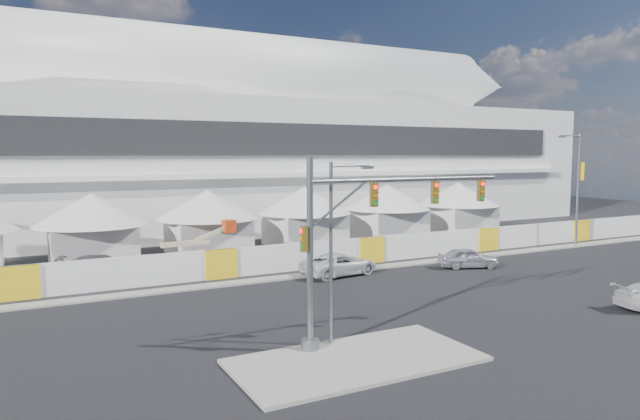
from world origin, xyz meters
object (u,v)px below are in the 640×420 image
pickup_curb (339,264)px  lot_car_b (517,230)px  lot_car_a (498,233)px  lot_car_c (102,267)px  traffic_mast (353,241)px  boom_lift (179,257)px  streetlight_curb (577,181)px  streetlight_median (335,240)px  sedan_silver (468,258)px

pickup_curb → lot_car_b: (24.66, 7.19, -0.02)m
lot_car_a → pickup_curb: bearing=126.6°
lot_car_c → traffic_mast: (8.01, -19.08, 3.81)m
boom_lift → streetlight_curb: bearing=-14.0°
lot_car_b → streetlight_median: size_ratio=0.56×
sedan_silver → traffic_mast: traffic_mast is taller
lot_car_b → streetlight_median: (-32.01, -19.66, 3.92)m
lot_car_c → boom_lift: bearing=-65.6°
lot_car_a → boom_lift: size_ratio=0.64×
sedan_silver → lot_car_c: size_ratio=0.78×
lot_car_b → boom_lift: boom_lift is taller
lot_car_a → boom_lift: 30.72m
sedan_silver → pickup_curb: 9.90m
lot_car_b → boom_lift: (-33.99, -0.23, 0.16)m
streetlight_curb → boom_lift: (-34.38, 6.13, -5.00)m
lot_car_c → streetlight_curb: bearing=-80.7°
lot_car_b → traffic_mast: bearing=100.8°
lot_car_c → streetlight_curb: size_ratio=0.55×
traffic_mast → streetlight_median: traffic_mast is taller
streetlight_median → streetlight_curb: (32.40, 13.30, 1.24)m
lot_car_c → streetlight_curb: streetlight_curb is taller
traffic_mast → streetlight_median: bearing=153.8°
lot_car_b → streetlight_curb: (0.39, -6.36, 5.16)m
sedan_silver → streetlight_median: (-17.00, -10.26, 3.92)m
lot_car_c → boom_lift: boom_lift is taller
lot_car_b → boom_lift: 33.99m
lot_car_a → boom_lift: (-30.71, 0.42, 0.21)m
lot_car_b → traffic_mast: traffic_mast is taller
pickup_curb → boom_lift: 11.64m
sedan_silver → streetlight_median: size_ratio=0.56×
sedan_silver → lot_car_c: bearing=91.6°
boom_lift → lot_car_a: bearing=-4.7°
pickup_curb → boom_lift: boom_lift is taller
lot_car_c → streetlight_curb: 40.41m
sedan_silver → traffic_mast: bearing=143.9°
lot_car_b → boom_lift: bearing=68.6°
pickup_curb → streetlight_curb: streetlight_curb is taller
lot_car_a → streetlight_median: 34.68m
pickup_curb → traffic_mast: traffic_mast is taller
pickup_curb → streetlight_curb: 25.58m
lot_car_c → traffic_mast: 21.04m
lot_car_a → streetlight_curb: bearing=-127.7°
lot_car_c → traffic_mast: bearing=-140.2°
lot_car_c → streetlight_median: bearing=-141.6°
lot_car_c → streetlight_curb: (39.71, -5.44, 5.10)m
pickup_curb → lot_car_c: bearing=59.3°
traffic_mast → sedan_silver: bearing=33.0°
sedan_silver → lot_car_b: size_ratio=0.99×
pickup_curb → streetlight_curb: bearing=-95.7°
sedan_silver → boom_lift: size_ratio=0.65×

